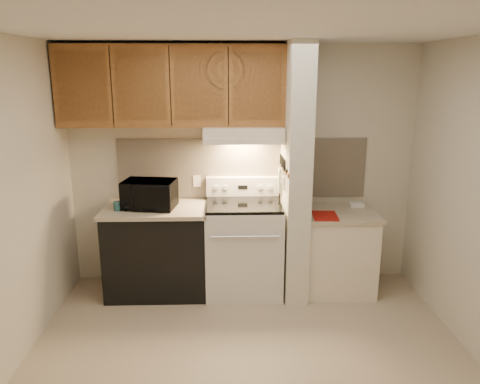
{
  "coord_description": "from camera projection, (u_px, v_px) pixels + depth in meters",
  "views": [
    {
      "loc": [
        -0.17,
        -3.33,
        2.23
      ],
      "look_at": [
        -0.05,
        0.75,
        1.17
      ],
      "focal_mm": 35.0,
      "sensor_mm": 36.0,
      "label": 1
    }
  ],
  "objects": [
    {
      "name": "cab_door_d",
      "position": [
        257.0,
        86.0,
        4.39
      ],
      "size": [
        0.46,
        0.01,
        0.63
      ],
      "primitive_type": "cube",
      "color": "#935C2C",
      "rests_on": "upper_cabinets"
    },
    {
      "name": "range_knob_left_inner",
      "position": [
        226.0,
        187.0,
        4.87
      ],
      "size": [
        0.05,
        0.02,
        0.05
      ],
      "primitive_type": "cylinder",
      "rotation": [
        1.57,
        0.0,
        0.0
      ],
      "color": "silver",
      "rests_on": "range_backguard"
    },
    {
      "name": "cab_door_a",
      "position": [
        82.0,
        87.0,
        4.34
      ],
      "size": [
        0.46,
        0.01,
        0.63
      ],
      "primitive_type": "cube",
      "color": "#935C2C",
      "rests_on": "upper_cabinets"
    },
    {
      "name": "ceiling",
      "position": [
        251.0,
        29.0,
        3.16
      ],
      "size": [
        3.6,
        3.6,
        0.0
      ],
      "primitive_type": "plane",
      "rotation": [
        3.14,
        0.0,
        0.0
      ],
      "color": "white",
      "rests_on": "wall_back"
    },
    {
      "name": "wall_back",
      "position": [
        242.0,
        166.0,
        4.92
      ],
      "size": [
        3.6,
        2.5,
        0.02
      ],
      "primitive_type": "cube",
      "rotation": [
        1.57,
        0.0,
        0.0
      ],
      "color": "beige",
      "rests_on": "floor"
    },
    {
      "name": "left_countertop",
      "position": [
        156.0,
        209.0,
        4.66
      ],
      "size": [
        1.04,
        0.67,
        0.04
      ],
      "primitive_type": "cube",
      "color": "#B9AA8E",
      "rests_on": "dishwasher_front"
    },
    {
      "name": "knife_blade_e",
      "position": [
        280.0,
        175.0,
        4.71
      ],
      "size": [
        0.01,
        0.04,
        0.18
      ],
      "primitive_type": "cube",
      "color": "silver",
      "rests_on": "knife_strip"
    },
    {
      "name": "oven_mitt",
      "position": [
        280.0,
        180.0,
        4.79
      ],
      "size": [
        0.03,
        0.1,
        0.25
      ],
      "primitive_type": "cube",
      "color": "gray",
      "rests_on": "partition_pillar"
    },
    {
      "name": "pillar_trim",
      "position": [
        284.0,
        168.0,
        4.58
      ],
      "size": [
        0.01,
        0.7,
        0.04
      ],
      "primitive_type": "cube",
      "color": "#935C2C",
      "rests_on": "partition_pillar"
    },
    {
      "name": "cab_gap_c",
      "position": [
        228.0,
        86.0,
        4.38
      ],
      "size": [
        0.01,
        0.01,
        0.73
      ],
      "primitive_type": "cube",
      "color": "black",
      "rests_on": "upper_cabinets"
    },
    {
      "name": "upper_cabinets",
      "position": [
        172.0,
        86.0,
        4.52
      ],
      "size": [
        2.18,
        0.33,
        0.77
      ],
      "primitive_type": "cube",
      "color": "#935C2C",
      "rests_on": "wall_back"
    },
    {
      "name": "cab_door_c",
      "position": [
        199.0,
        87.0,
        4.38
      ],
      "size": [
        0.46,
        0.01,
        0.63
      ],
      "primitive_type": "cube",
      "color": "#935C2C",
      "rests_on": "upper_cabinets"
    },
    {
      "name": "red_folder",
      "position": [
        325.0,
        216.0,
        4.56
      ],
      "size": [
        0.26,
        0.34,
        0.01
      ],
      "primitive_type": "cube",
      "rotation": [
        0.0,
        0.0,
        -0.07
      ],
      "color": "maroon",
      "rests_on": "right_countertop"
    },
    {
      "name": "wall_left",
      "position": [
        4.0,
        209.0,
        3.42
      ],
      "size": [
        0.02,
        3.0,
        2.5
      ],
      "primitive_type": "cube",
      "color": "beige",
      "rests_on": "floor"
    },
    {
      "name": "partition_pillar",
      "position": [
        295.0,
        173.0,
        4.6
      ],
      "size": [
        0.22,
        0.7,
        2.5
      ],
      "primitive_type": "cube",
      "color": "beige",
      "rests_on": "floor"
    },
    {
      "name": "knife_handle_a",
      "position": [
        285.0,
        166.0,
        4.37
      ],
      "size": [
        0.02,
        0.02,
        0.1
      ],
      "primitive_type": "cylinder",
      "color": "black",
      "rests_on": "knife_strip"
    },
    {
      "name": "knife_strip",
      "position": [
        284.0,
        167.0,
        4.53
      ],
      "size": [
        0.02,
        0.42,
        0.04
      ],
      "primitive_type": "cube",
      "color": "black",
      "rests_on": "partition_pillar"
    },
    {
      "name": "microwave",
      "position": [
        149.0,
        194.0,
        4.6
      ],
      "size": [
        0.55,
        0.41,
        0.28
      ],
      "primitive_type": "imported",
      "rotation": [
        0.0,
        0.0,
        -0.14
      ],
      "color": "black",
      "rests_on": "left_countertop"
    },
    {
      "name": "white_box",
      "position": [
        356.0,
        205.0,
        4.89
      ],
      "size": [
        0.15,
        0.1,
        0.04
      ],
      "primitive_type": "cube",
      "rotation": [
        0.0,
        0.0,
        0.04
      ],
      "color": "white",
      "rests_on": "right_countertop"
    },
    {
      "name": "backsplash",
      "position": [
        242.0,
        168.0,
        4.92
      ],
      "size": [
        2.6,
        0.02,
        0.63
      ],
      "primitive_type": "cube",
      "color": "beige",
      "rests_on": "wall_back"
    },
    {
      "name": "right_countertop",
      "position": [
        339.0,
        214.0,
        4.72
      ],
      "size": [
        0.74,
        0.64,
        0.04
      ],
      "primitive_type": "cube",
      "color": "#B9AA8E",
      "rests_on": "right_cab_base"
    },
    {
      "name": "teal_jar",
      "position": [
        118.0,
        206.0,
        4.54
      ],
      "size": [
        0.09,
        0.09,
        0.09
      ],
      "primitive_type": "cylinder",
      "rotation": [
        0.0,
        0.0,
        0.17
      ],
      "color": "#25575A",
      "rests_on": "left_countertop"
    },
    {
      "name": "range_knob_right_outer",
      "position": [
        270.0,
        187.0,
        4.88
      ],
      "size": [
        0.05,
        0.02,
        0.05
      ],
      "primitive_type": "cylinder",
      "rotation": [
        1.57,
        0.0,
        0.0
      ],
      "color": "silver",
      "rests_on": "range_backguard"
    },
    {
      "name": "cab_door_b",
      "position": [
        141.0,
        87.0,
        4.36
      ],
      "size": [
        0.46,
        0.01,
        0.63
      ],
      "primitive_type": "cube",
      "color": "#935C2C",
      "rests_on": "upper_cabinets"
    },
    {
      "name": "knife_blade_a",
      "position": [
        285.0,
        182.0,
        4.39
      ],
      "size": [
        0.01,
        0.03,
        0.16
      ],
      "primitive_type": "cube",
      "color": "silver",
      "rests_on": "knife_strip"
    },
    {
      "name": "cab_gap_b",
      "position": [
        170.0,
        87.0,
        4.37
      ],
      "size": [
        0.01,
        0.01,
        0.73
      ],
      "primitive_type": "cube",
      "color": "black",
      "rests_on": "upper_cabinets"
    },
    {
      "name": "floor",
      "position": [
        249.0,
        355.0,
        3.79
      ],
      "size": [
        3.6,
        3.6,
        0.0
      ],
      "primitive_type": "plane",
      "color": "tan",
      "rests_on": "ground"
    },
    {
      "name": "outlet",
      "position": [
        197.0,
        181.0,
        4.92
      ],
      "size": [
        0.08,
        0.01,
        0.12
      ],
      "primitive_type": "cube",
      "color": "#F1E5CF",
      "rests_on": "backsplash"
    },
    {
      "name": "knife_handle_d",
      "position": [
        282.0,
        161.0,
        4.58
      ],
      "size": [
        0.02,
        0.02,
        0.1
      ],
      "primitive_type": "cylinder",
      "color": "black",
      "rests_on": "knife_strip"
    },
    {
      "name": "oven_handle",
      "position": [
        245.0,
        237.0,
        4.38
      ],
      "size": [
        0.65,
        0.02,
        0.02
      ],
      "primitive_type": "cylinder",
      "rotation": [
        0.0,
        1.57,
        0.0
      ],
      "color": "silver",
      "rests_on": "range_body"
    },
    {
      "name": "cooktop",
      "position": [
        244.0,
        204.0,
        4.67
      ],
      "size": [
        0.74,
        0.64,
        0.03
      ],
      "primitive_type": "cube",
      "color": "black",
      "rests_on": "range_body"
    },
    {
      "name": "right_cab_base",
      "position": [
        337.0,
        253.0,
        4.83
      ],
      "size": [
        0.7,
        0.6,
        0.81
      ],
      "primitive_type": "cube",
      "color": "#F1E5CF",
      "rests_on": "floor"
    },
    {
      "name": "spoon_rest",
      "position": [
        133.0,
        201.0,
        4.84
      ],
      "size": [
        0.2,
        0.14,
        0.01
      ],
      "primitive_type": "cube",
      "rotation": [
        0.0,
        0.0,
        0.42
      ],
      "color": "black",
      "rests_on": "left_countertop"
    },
    {
      "name": "hood_lip",
      "position": [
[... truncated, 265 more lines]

